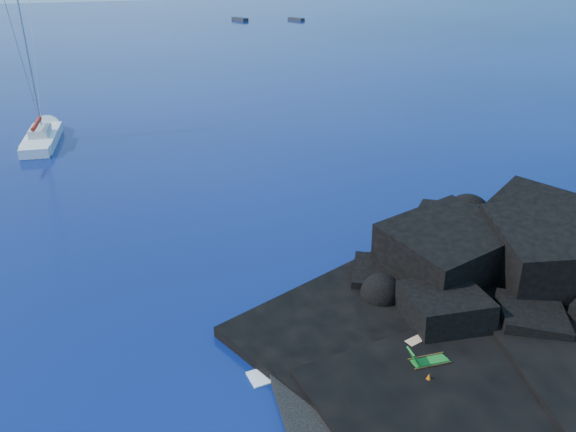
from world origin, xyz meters
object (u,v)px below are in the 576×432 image
(sailboat, at_px, (43,143))
(distant_boat_b, at_px, (296,20))
(deck_chair, at_px, (430,356))
(distant_boat_a, at_px, (240,20))
(marker_cone, at_px, (428,379))
(sunbather, at_px, (415,342))

(sailboat, distance_m, distant_boat_b, 99.05)
(deck_chair, height_order, distant_boat_b, deck_chair)
(distant_boat_a, xyz_separation_m, distant_boat_b, (12.71, -4.19, 0.00))
(distant_boat_a, relative_size, distant_boat_b, 1.10)
(marker_cone, height_order, distant_boat_b, marker_cone)
(deck_chair, xyz_separation_m, distant_boat_a, (26.17, 122.71, -0.86))
(sunbather, bearing_deg, deck_chair, -112.08)
(deck_chair, bearing_deg, sailboat, 115.85)
(sailboat, bearing_deg, deck_chair, -61.71)
(sailboat, distance_m, deck_chair, 37.75)
(marker_cone, distance_m, distant_boat_a, 126.35)
(deck_chair, bearing_deg, distant_boat_b, 75.47)
(sunbather, xyz_separation_m, marker_cone, (-0.70, -2.03, 0.07))
(deck_chair, relative_size, distant_boat_b, 0.33)
(marker_cone, bearing_deg, sunbather, 71.05)
(sailboat, relative_size, deck_chair, 7.76)
(deck_chair, bearing_deg, marker_cone, -120.66)
(sailboat, relative_size, sunbather, 6.86)
(sunbather, xyz_separation_m, distant_boat_a, (26.01, 121.47, -0.53))
(sailboat, relative_size, distant_boat_b, 2.59)
(marker_cone, bearing_deg, distant_boat_a, 77.80)
(sailboat, height_order, distant_boat_a, sailboat)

